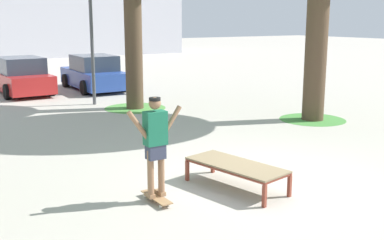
{
  "coord_description": "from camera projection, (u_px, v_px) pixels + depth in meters",
  "views": [
    {
      "loc": [
        -5.71,
        -6.69,
        3.02
      ],
      "look_at": [
        -0.65,
        1.37,
        1.0
      ],
      "focal_mm": 44.62,
      "sensor_mm": 36.0,
      "label": 1
    }
  ],
  "objects": [
    {
      "name": "skateboard",
      "position": [
        156.0,
        197.0,
        8.02
      ],
      "size": [
        0.2,
        0.8,
        0.09
      ],
      "color": "#9E754C",
      "rests_on": "ground"
    },
    {
      "name": "skate_box",
      "position": [
        236.0,
        166.0,
        8.6
      ],
      "size": [
        1.12,
        2.01,
        0.46
      ],
      "color": "brown",
      "rests_on": "ground"
    },
    {
      "name": "grass_patch_mid_back",
      "position": [
        135.0,
        108.0,
        16.48
      ],
      "size": [
        2.11,
        2.11,
        0.01
      ],
      "primitive_type": "cylinder",
      "color": "#519342",
      "rests_on": "ground"
    },
    {
      "name": "skater",
      "position": [
        155.0,
        140.0,
        7.82
      ],
      "size": [
        1.0,
        0.28,
        1.69
      ],
      "color": "#8E6647",
      "rests_on": "skateboard"
    },
    {
      "name": "grass_patch_near_right",
      "position": [
        312.0,
        119.0,
        14.6
      ],
      "size": [
        2.0,
        2.0,
        0.01
      ],
      "primitive_type": "cylinder",
      "color": "#47893D",
      "rests_on": "ground"
    },
    {
      "name": "car_blue",
      "position": [
        94.0,
        74.0,
        20.65
      ],
      "size": [
        1.99,
        4.24,
        1.5
      ],
      "color": "#28479E",
      "rests_on": "ground"
    },
    {
      "name": "car_red",
      "position": [
        21.0,
        77.0,
        19.59
      ],
      "size": [
        2.0,
        4.24,
        1.5
      ],
      "color": "red",
      "rests_on": "ground"
    },
    {
      "name": "ground_plane",
      "position": [
        258.0,
        180.0,
        9.14
      ],
      "size": [
        120.0,
        120.0,
        0.0
      ],
      "primitive_type": "plane",
      "color": "#B2AA9E"
    }
  ]
}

